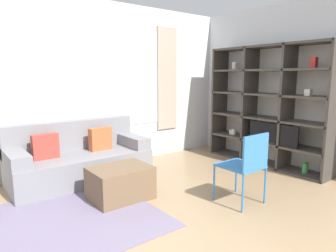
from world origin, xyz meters
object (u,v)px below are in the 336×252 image
object	(u,v)px
shelving_unit	(269,107)
couch_main	(79,159)
ottoman	(120,183)
folding_chair	(246,162)

from	to	relation	value
shelving_unit	couch_main	bearing A→B (deg)	157.45
ottoman	shelving_unit	bearing A→B (deg)	-4.37
ottoman	folding_chair	distance (m)	1.54
ottoman	folding_chair	size ratio (longest dim) A/B	0.83
couch_main	folding_chair	world-z (taller)	folding_chair
shelving_unit	couch_main	distance (m)	3.19
couch_main	shelving_unit	bearing A→B (deg)	-22.55
shelving_unit	couch_main	size ratio (longest dim) A/B	1.13
couch_main	folding_chair	distance (m)	2.38
couch_main	folding_chair	size ratio (longest dim) A/B	2.24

